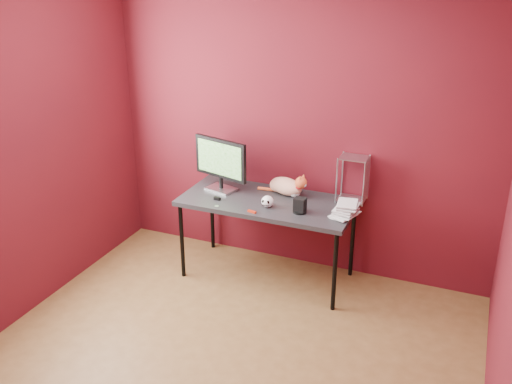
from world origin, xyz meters
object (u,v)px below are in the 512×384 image
at_px(desk, 268,205).
at_px(speaker, 300,206).
at_px(monitor, 221,162).
at_px(book_stack, 342,139).
at_px(skull_mug, 267,201).
at_px(cat, 286,186).

xyz_separation_m(desk, speaker, (0.34, -0.14, 0.11)).
bearing_deg(monitor, book_stack, 9.86).
xyz_separation_m(desk, book_stack, (0.63, -0.05, 0.69)).
xyz_separation_m(desk, skull_mug, (0.05, -0.14, 0.10)).
relative_size(desk, skull_mug, 14.40).
bearing_deg(book_stack, desk, 175.74).
height_order(cat, speaker, cat).
distance_m(skull_mug, book_stack, 0.83).
bearing_deg(desk, cat, 59.94).
height_order(speaker, book_stack, book_stack).
relative_size(skull_mug, book_stack, 0.08).
relative_size(speaker, book_stack, 0.10).
bearing_deg(speaker, desk, 160.34).
bearing_deg(cat, book_stack, -4.77).
bearing_deg(book_stack, monitor, 174.88).
relative_size(desk, cat, 3.14).
height_order(cat, book_stack, book_stack).
xyz_separation_m(monitor, book_stack, (1.10, -0.10, 0.37)).
height_order(skull_mug, book_stack, book_stack).
height_order(monitor, book_stack, book_stack).
distance_m(monitor, cat, 0.62).
xyz_separation_m(monitor, skull_mug, (0.52, -0.19, -0.22)).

